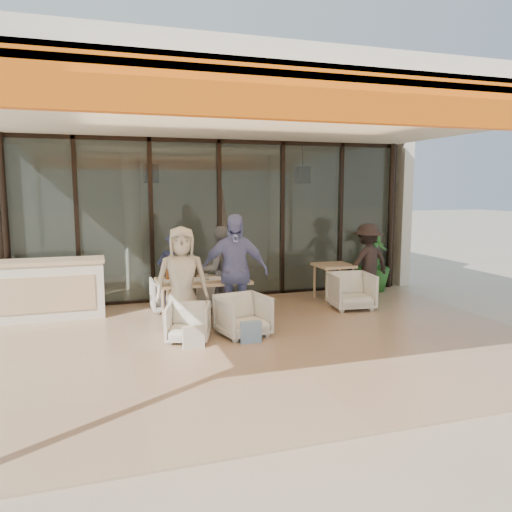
# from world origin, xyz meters

# --- Properties ---
(ground) EXTENTS (70.00, 70.00, 0.00)m
(ground) POSITION_xyz_m (0.00, 0.00, 0.00)
(ground) COLOR #C6B293
(ground) RESTS_ON ground
(terrace_floor) EXTENTS (8.00, 6.00, 0.01)m
(terrace_floor) POSITION_xyz_m (0.00, 0.00, 0.01)
(terrace_floor) COLOR tan
(terrace_floor) RESTS_ON ground
(terrace_structure) EXTENTS (8.00, 6.00, 3.40)m
(terrace_structure) POSITION_xyz_m (0.00, -0.26, 3.25)
(terrace_structure) COLOR silver
(terrace_structure) RESTS_ON ground
(glass_storefront) EXTENTS (8.08, 0.10, 3.20)m
(glass_storefront) POSITION_xyz_m (0.00, 3.00, 1.60)
(glass_storefront) COLOR #9EADA3
(glass_storefront) RESTS_ON ground
(interior_block) EXTENTS (9.05, 3.62, 3.52)m
(interior_block) POSITION_xyz_m (0.01, 5.31, 2.23)
(interior_block) COLOR silver
(interior_block) RESTS_ON ground
(host_counter) EXTENTS (1.85, 0.65, 1.04)m
(host_counter) POSITION_xyz_m (-3.18, 2.30, 0.53)
(host_counter) COLOR silver
(host_counter) RESTS_ON ground
(dining_table) EXTENTS (1.50, 0.90, 0.93)m
(dining_table) POSITION_xyz_m (-0.72, 1.28, 0.69)
(dining_table) COLOR #D6B682
(dining_table) RESTS_ON ground
(chair_far_left) EXTENTS (0.67, 0.63, 0.69)m
(chair_far_left) POSITION_xyz_m (-1.13, 2.22, 0.34)
(chair_far_left) COLOR white
(chair_far_left) RESTS_ON ground
(chair_far_right) EXTENTS (0.75, 0.73, 0.61)m
(chair_far_right) POSITION_xyz_m (-0.29, 2.22, 0.30)
(chair_far_right) COLOR white
(chair_far_right) RESTS_ON ground
(chair_near_left) EXTENTS (0.76, 0.73, 0.63)m
(chair_near_left) POSITION_xyz_m (-1.13, 0.32, 0.31)
(chair_near_left) COLOR white
(chair_near_left) RESTS_ON ground
(chair_near_right) EXTENTS (0.82, 0.78, 0.72)m
(chair_near_right) POSITION_xyz_m (-0.29, 0.32, 0.36)
(chair_near_right) COLOR white
(chair_near_right) RESTS_ON ground
(diner_navy) EXTENTS (0.57, 0.40, 1.49)m
(diner_navy) POSITION_xyz_m (-1.13, 1.72, 0.75)
(diner_navy) COLOR #1C243D
(diner_navy) RESTS_ON ground
(diner_grey) EXTENTS (0.77, 0.60, 1.59)m
(diner_grey) POSITION_xyz_m (-0.29, 1.72, 0.79)
(diner_grey) COLOR slate
(diner_grey) RESTS_ON ground
(diner_cream) EXTENTS (0.88, 0.63, 1.67)m
(diner_cream) POSITION_xyz_m (-1.13, 0.82, 0.84)
(diner_cream) COLOR beige
(diner_cream) RESTS_ON ground
(diner_periwinkle) EXTENTS (1.16, 0.68, 1.85)m
(diner_periwinkle) POSITION_xyz_m (-0.29, 0.82, 0.93)
(diner_periwinkle) COLOR #6F77B9
(diner_periwinkle) RESTS_ON ground
(tote_bag_cream) EXTENTS (0.30, 0.10, 0.34)m
(tote_bag_cream) POSITION_xyz_m (-1.13, -0.08, 0.17)
(tote_bag_cream) COLOR silver
(tote_bag_cream) RESTS_ON ground
(tote_bag_blue) EXTENTS (0.30, 0.10, 0.34)m
(tote_bag_blue) POSITION_xyz_m (-0.29, -0.08, 0.17)
(tote_bag_blue) COLOR #99BFD8
(tote_bag_blue) RESTS_ON ground
(side_table) EXTENTS (0.70, 0.70, 0.74)m
(side_table) POSITION_xyz_m (2.11, 2.09, 0.64)
(side_table) COLOR #D6B682
(side_table) RESTS_ON ground
(side_chair) EXTENTS (0.82, 0.78, 0.76)m
(side_chair) POSITION_xyz_m (2.11, 1.34, 0.38)
(side_chair) COLOR white
(side_chair) RESTS_ON ground
(standing_woman) EXTENTS (1.09, 0.75, 1.55)m
(standing_woman) POSITION_xyz_m (2.77, 1.93, 0.78)
(standing_woman) COLOR black
(standing_woman) RESTS_ON ground
(potted_palm) EXTENTS (1.05, 1.05, 1.33)m
(potted_palm) POSITION_xyz_m (3.32, 2.63, 0.66)
(potted_palm) COLOR #1E5919
(potted_palm) RESTS_ON ground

